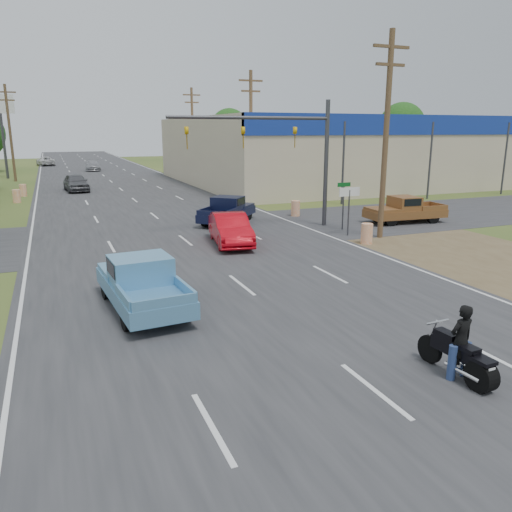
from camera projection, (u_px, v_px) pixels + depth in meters
name	position (u px, v px, depth m)	size (l,w,h in m)	color
ground	(374.00, 391.00, 10.59)	(200.00, 200.00, 0.00)	#30471C
main_road	(121.00, 189.00, 46.49)	(15.00, 180.00, 0.02)	#2D2D30
cross_road	(176.00, 233.00, 26.74)	(120.00, 10.00, 0.02)	#2D2D30
dirt_verge	(444.00, 247.00, 23.60)	(8.00, 18.00, 0.01)	brown
big_box_store	(404.00, 149.00, 57.35)	(50.00, 28.10, 6.60)	#B7A88C
utility_pole_1	(386.00, 131.00, 24.44)	(2.00, 0.28, 10.00)	#4C3823
utility_pole_2	(251.00, 131.00, 40.59)	(2.00, 0.28, 10.00)	#4C3823
utility_pole_3	(193.00, 131.00, 56.75)	(2.00, 0.28, 10.00)	#4C3823
utility_pole_6	(10.00, 131.00, 52.47)	(2.00, 0.28, 10.00)	#4C3823
tree_3	(402.00, 126.00, 92.06)	(8.40, 8.40, 10.40)	#422D19
tree_5	(229.00, 128.00, 105.41)	(7.98, 7.98, 9.88)	#422D19
barrel_0	(367.00, 234.00, 24.17)	(0.56, 0.56, 1.00)	orange
barrel_1	(296.00, 208.00, 31.95)	(0.56, 0.56, 1.00)	orange
barrel_2	(17.00, 196.00, 37.87)	(0.56, 0.56, 1.00)	orange
barrel_3	(23.00, 190.00, 41.57)	(0.56, 0.56, 1.00)	orange
pole_sign_left_far	(0.00, 113.00, 55.24)	(3.00, 0.35, 9.20)	#3F3F44
lane_sign	(349.00, 200.00, 25.70)	(1.20, 0.08, 2.52)	#3F3F44
street_name_sign	(343.00, 201.00, 27.33)	(0.80, 0.08, 2.61)	#3F3F44
signal_mast	(283.00, 141.00, 26.81)	(9.12, 0.40, 7.00)	#3F3F44
red_convertible	(230.00, 229.00, 23.96)	(1.57, 4.50, 1.48)	red
motorcycle	(461.00, 359.00, 10.97)	(0.67, 2.18, 1.11)	black
rider	(461.00, 344.00, 10.94)	(0.59, 0.39, 1.63)	black
blue_pickup	(141.00, 282.00, 15.35)	(2.29, 5.12, 1.65)	black
navy_pickup	(228.00, 210.00, 29.58)	(4.54, 4.74, 1.57)	black
brown_pickup	(404.00, 210.00, 29.62)	(4.88, 2.20, 1.58)	black
distant_car_grey	(76.00, 183.00, 44.86)	(1.86, 4.63, 1.58)	#505054
distant_car_silver	(93.00, 166.00, 67.87)	(1.94, 4.77, 1.38)	#99999D
distant_car_white	(46.00, 161.00, 77.41)	(2.24, 4.86, 1.35)	silver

